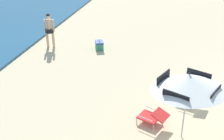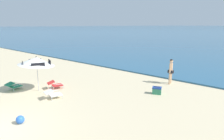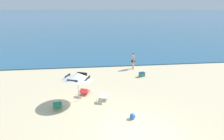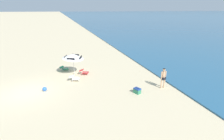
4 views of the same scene
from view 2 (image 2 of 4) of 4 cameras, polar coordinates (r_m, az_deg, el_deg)
The scene contains 7 objects.
beach_umbrella_striped_main at distance 12.05m, azimuth -20.86°, elevation 2.37°, with size 2.81×2.82×2.09m.
lounge_chair_under_umbrella at distance 13.13m, azimuth -26.39°, elevation -3.99°, with size 0.65×0.92×0.49m.
lounge_chair_beside_umbrella at distance 10.87m, azimuth -16.54°, elevation -6.49°, with size 0.74×0.96×0.49m.
lounge_chair_facing_sea at distance 12.49m, azimuth -16.01°, elevation -3.94°, with size 0.81×1.00×0.50m.
person_standing_near_shore at distance 13.37m, azimuth 16.52°, elevation 0.08°, with size 0.40×0.48×1.63m.
cooler_box at distance 11.41m, azimuth 12.73°, elevation -5.74°, with size 0.59×0.52×0.43m.
beach_ball at distance 8.77m, azimuth -24.84°, elevation -12.79°, with size 0.32×0.32×0.32m, color blue.
Camera 2 is at (7.47, -1.73, 3.79)m, focal length 31.88 mm.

